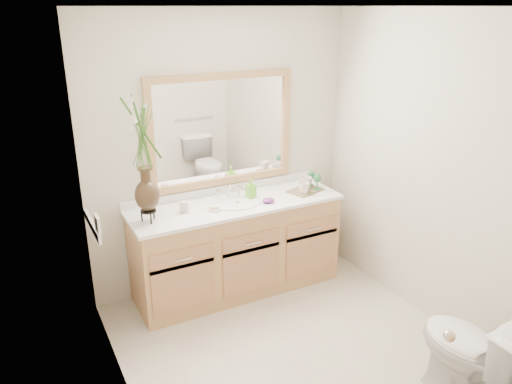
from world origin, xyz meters
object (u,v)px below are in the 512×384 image
tumbler (184,207)px  soap_bottle (251,189)px  toilet (473,354)px  tray (305,190)px  flower_vase (143,144)px

tumbler → soap_bottle: (0.63, 0.05, 0.03)m
toilet → tray: (-0.02, 1.90, 0.47)m
tumbler → tray: tumbler is taller
toilet → flower_vase: (-1.47, 1.90, 1.08)m
tray → soap_bottle: bearing=151.9°
flower_vase → tumbler: (0.31, 0.05, -0.57)m
tumbler → soap_bottle: soap_bottle is taller
flower_vase → soap_bottle: 1.09m
flower_vase → tumbler: bearing=9.5°
soap_bottle → tray: 0.52m
flower_vase → soap_bottle: (0.94, 0.10, -0.54)m
tumbler → tray: (1.14, -0.05, -0.04)m
tumbler → soap_bottle: size_ratio=0.60×
toilet → tumbler: tumbler is taller
toilet → tray: tray is taller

